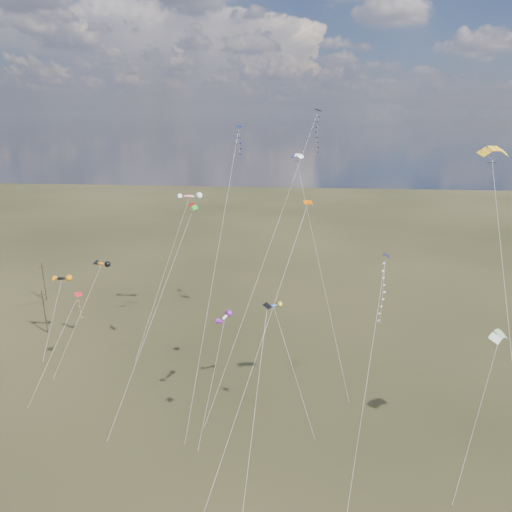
# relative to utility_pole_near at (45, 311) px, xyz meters

# --- Properties ---
(ground) EXTENTS (400.00, 400.00, 0.00)m
(ground) POSITION_rel_utility_pole_near_xyz_m (38.00, -30.00, -4.09)
(ground) COLOR black
(ground) RESTS_ON ground
(utility_pole_near) EXTENTS (1.40, 0.20, 8.00)m
(utility_pole_near) POSITION_rel_utility_pole_near_xyz_m (0.00, 0.00, 0.00)
(utility_pole_near) COLOR black
(utility_pole_near) RESTS_ON ground
(utility_pole_far) EXTENTS (1.40, 0.20, 8.00)m
(utility_pole_far) POSITION_rel_utility_pole_near_xyz_m (-8.00, 14.00, 0.00)
(utility_pole_far) COLOR black
(utility_pole_far) RESTS_ON ground
(diamond_black_high) EXTENTS (13.96, 26.30, 37.54)m
(diamond_black_high) POSITION_rel_utility_pole_near_xyz_m (45.00, 1.22, 27.97)
(diamond_black_high) COLOR black
(diamond_black_high) RESTS_ON ground
(diamond_navy_tall) EXTENTS (4.64, 20.82, 35.33)m
(diamond_navy_tall) POSITION_rel_utility_pole_near_xyz_m (34.71, -7.37, 26.20)
(diamond_navy_tall) COLOR #0B1A46
(diamond_navy_tall) RESTS_ON ground
(diamond_black_mid) EXTENTS (2.08, 15.23, 18.57)m
(diamond_black_mid) POSITION_rel_utility_pole_near_xyz_m (40.08, -30.94, 8.87)
(diamond_black_mid) COLOR black
(diamond_black_mid) RESTS_ON ground
(diamond_red_low) EXTENTS (4.78, 9.80, 12.82)m
(diamond_red_low) POSITION_rel_utility_pole_near_xyz_m (12.75, -12.40, 6.19)
(diamond_red_low) COLOR #AF1420
(diamond_red_low) RESTS_ON ground
(diamond_navy_right) EXTENTS (5.07, 15.66, 24.11)m
(diamond_navy_right) POSITION_rel_utility_pole_near_xyz_m (51.63, -26.93, 15.50)
(diamond_navy_right) COLOR #101748
(diamond_navy_right) RESTS_ON ground
(diamond_orange_center) EXTENTS (10.11, 20.29, 27.41)m
(diamond_orange_center) POSITION_rel_utility_pole_near_xyz_m (41.72, -22.99, 15.39)
(diamond_orange_center) COLOR #D45300
(diamond_orange_center) RESTS_ON ground
(parafoil_yellow) EXTENTS (3.02, 19.28, 34.45)m
(parafoil_yellow) POSITION_rel_utility_pole_near_xyz_m (61.00, -24.48, 29.55)
(parafoil_yellow) COLOR gold
(parafoil_yellow) RESTS_ON ground
(parafoil_blue_white) EXTENTS (9.13, 19.88, 31.29)m
(parafoil_blue_white) POSITION_rel_utility_pole_near_xyz_m (42.96, 2.79, 26.41)
(parafoil_blue_white) COLOR blue
(parafoil_blue_white) RESTS_ON ground
(parafoil_striped) EXTENTS (7.44, 10.59, 15.16)m
(parafoil_striped) POSITION_rel_utility_pole_near_xyz_m (65.08, -22.72, 10.33)
(parafoil_striped) COLOR yellow
(parafoil_striped) RESTS_ON ground
(parafoil_tricolor) EXTENTS (8.59, 17.76, 25.71)m
(parafoil_tricolor) POSITION_rel_utility_pole_near_xyz_m (29.08, -9.76, 20.91)
(parafoil_tricolor) COLOR gold
(parafoil_tricolor) RESTS_ON ground
(novelty_black_orange) EXTENTS (2.92, 8.73, 11.61)m
(novelty_black_orange) POSITION_rel_utility_pole_near_xyz_m (4.96, -1.98, 6.92)
(novelty_black_orange) COLOR black
(novelty_black_orange) RESTS_ON ground
(novelty_orange_black) EXTENTS (6.18, 10.66, 15.25)m
(novelty_orange_black) POSITION_rel_utility_pole_near_xyz_m (13.24, -4.63, 10.58)
(novelty_orange_black) COLOR orange
(novelty_orange_black) RESTS_ON ground
(novelty_white_purple) EXTENTS (2.90, 9.82, 13.48)m
(novelty_white_purple) POSITION_rel_utility_pole_near_xyz_m (34.76, -18.35, 8.89)
(novelty_white_purple) COLOR silver
(novelty_white_purple) RESTS_ON ground
(novelty_redwhite_stripe) EXTENTS (8.15, 15.09, 24.16)m
(novelty_redwhite_stripe) POSITION_rel_utility_pole_near_xyz_m (24.89, 6.08, 19.37)
(novelty_redwhite_stripe) COLOR red
(novelty_redwhite_stripe) RESTS_ON ground
(novelty_blue_yellow) EXTENTS (6.58, 8.76, 14.03)m
(novelty_blue_yellow) POSITION_rel_utility_pole_near_xyz_m (40.66, -15.78, 9.46)
(novelty_blue_yellow) COLOR #1B60AC
(novelty_blue_yellow) RESTS_ON ground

